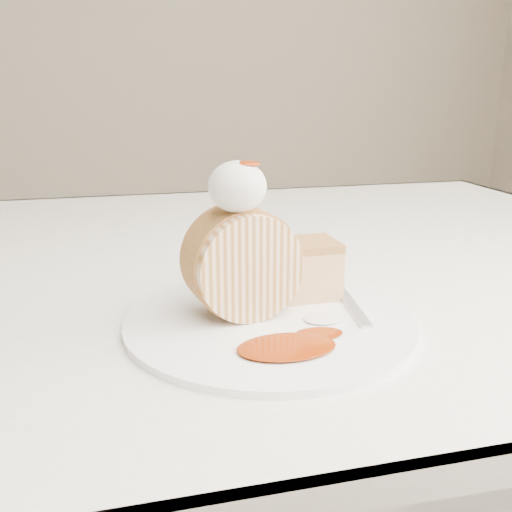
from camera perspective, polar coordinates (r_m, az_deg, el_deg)
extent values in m
cube|color=silver|center=(3.52, -13.90, 23.40)|extent=(5.00, 0.10, 2.80)
cube|color=beige|center=(0.73, -8.00, -1.53)|extent=(1.40, 0.90, 0.04)
cube|color=beige|center=(1.19, -10.11, -0.55)|extent=(1.40, 0.01, 0.28)
cylinder|color=brown|center=(1.40, 17.37, -9.64)|extent=(0.06, 0.06, 0.71)
cylinder|color=brown|center=(1.52, -15.71, -12.59)|extent=(0.04, 0.04, 0.46)
cylinder|color=brown|center=(1.22, -23.66, -21.34)|extent=(0.04, 0.04, 0.46)
cylinder|color=brown|center=(1.30, 22.48, -20.18)|extent=(0.04, 0.04, 0.40)
cylinder|color=white|center=(0.51, 1.37, -6.54)|extent=(0.26, 0.26, 0.01)
cylinder|color=beige|center=(0.50, -1.36, -0.71)|extent=(0.10, 0.07, 0.10)
cube|color=#A67A3E|center=(0.56, 5.08, -1.59)|extent=(0.06, 0.05, 0.05)
ellipsoid|color=white|center=(0.48, -1.88, 6.94)|extent=(0.05, 0.05, 0.04)
ellipsoid|color=maroon|center=(0.48, -1.01, 9.85)|extent=(0.02, 0.02, 0.01)
cube|color=silver|center=(0.54, 9.42, -4.75)|extent=(0.04, 0.15, 0.00)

